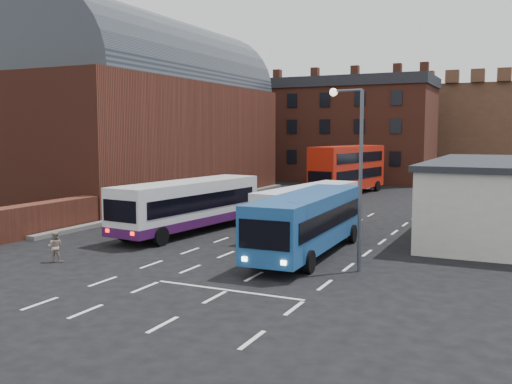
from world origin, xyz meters
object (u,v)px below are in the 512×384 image
at_px(bus_white_outbound, 189,202).
at_px(bus_red_double, 348,169).
at_px(bus_blue, 308,219).
at_px(bus_white_inbound, 309,206).
at_px(street_lamp, 355,161).
at_px(pedestrian_beige, 55,247).

relative_size(bus_white_outbound, bus_red_double, 0.97).
xyz_separation_m(bus_white_outbound, bus_blue, (8.35, -2.81, -0.06)).
distance_m(bus_blue, bus_red_double, 27.69).
height_order(bus_white_inbound, bus_blue, bus_blue).
height_order(bus_white_outbound, bus_white_inbound, bus_white_outbound).
bearing_deg(bus_white_outbound, bus_red_double, 90.51).
xyz_separation_m(bus_white_outbound, street_lamp, (11.16, -4.94, 2.83)).
height_order(street_lamp, pedestrian_beige, street_lamp).
bearing_deg(bus_white_inbound, bus_blue, 114.89).
bearing_deg(bus_white_outbound, street_lamp, -17.56).
bearing_deg(bus_red_double, bus_white_outbound, 93.06).
height_order(bus_red_double, street_lamp, street_lamp).
relative_size(bus_red_double, street_lamp, 1.52).
distance_m(bus_white_inbound, bus_blue, 6.10).
relative_size(bus_blue, bus_red_double, 0.92).
height_order(bus_blue, pedestrian_beige, bus_blue).
bearing_deg(bus_red_double, street_lamp, 115.45).
distance_m(bus_white_inbound, pedestrian_beige, 14.27).
relative_size(bus_blue, pedestrian_beige, 7.78).
bearing_deg(bus_blue, pedestrian_beige, 31.13).
xyz_separation_m(bus_white_inbound, pedestrian_beige, (-7.69, -11.99, -0.90)).
relative_size(bus_white_inbound, bus_blue, 0.93).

